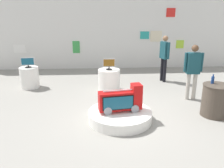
# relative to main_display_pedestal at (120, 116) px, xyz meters

# --- Properties ---
(ground_plane) EXTENTS (30.00, 30.00, 0.00)m
(ground_plane) POSITION_rel_main_display_pedestal_xyz_m (0.28, 0.14, -0.13)
(ground_plane) COLOR gray
(back_wall_display) EXTENTS (12.85, 0.13, 3.39)m
(back_wall_display) POSITION_rel_main_display_pedestal_xyz_m (0.29, 5.55, 1.57)
(back_wall_display) COLOR silver
(back_wall_display) RESTS_ON ground
(main_display_pedestal) EXTENTS (1.57, 1.57, 0.25)m
(main_display_pedestal) POSITION_rel_main_display_pedestal_xyz_m (0.00, 0.00, 0.00)
(main_display_pedestal) COLOR white
(main_display_pedestal) RESTS_ON ground
(novelty_firetruck_tv) EXTENTS (1.07, 0.47, 0.67)m
(novelty_firetruck_tv) POSITION_rel_main_display_pedestal_xyz_m (0.02, -0.00, 0.40)
(novelty_firetruck_tv) COLOR gray
(novelty_firetruck_tv) RESTS_ON main_display_pedestal
(display_pedestal_left_rear) EXTENTS (0.64, 0.64, 0.73)m
(display_pedestal_left_rear) POSITION_rel_main_display_pedestal_xyz_m (-2.92, 2.79, 0.24)
(display_pedestal_left_rear) COLOR white
(display_pedestal_left_rear) RESTS_ON ground
(tv_on_left_rear) EXTENTS (0.44, 0.21, 0.34)m
(tv_on_left_rear) POSITION_rel_main_display_pedestal_xyz_m (-2.92, 2.78, 0.79)
(tv_on_left_rear) COLOR black
(tv_on_left_rear) RESTS_ON display_pedestal_left_rear
(display_pedestal_center_rear) EXTENTS (0.73, 0.73, 0.73)m
(display_pedestal_center_rear) POSITION_rel_main_display_pedestal_xyz_m (-0.15, 2.30, 0.24)
(display_pedestal_center_rear) COLOR white
(display_pedestal_center_rear) RESTS_ON ground
(tv_on_center_rear) EXTENTS (0.40, 0.20, 0.36)m
(tv_on_center_rear) POSITION_rel_main_display_pedestal_xyz_m (-0.15, 2.30, 0.81)
(tv_on_center_rear) COLOR black
(tv_on_center_rear) RESTS_ON display_pedestal_center_rear
(side_table_round) EXTENTS (0.70, 0.70, 0.83)m
(side_table_round) POSITION_rel_main_display_pedestal_xyz_m (2.46, 0.15, 0.30)
(side_table_round) COLOR #4C4238
(side_table_round) RESTS_ON ground
(bottle_on_side_table) EXTENTS (0.08, 0.08, 0.24)m
(bottle_on_side_table) POSITION_rel_main_display_pedestal_xyz_m (2.39, 0.28, 0.80)
(bottle_on_side_table) COLOR navy
(bottle_on_side_table) RESTS_ON side_table_round
(shopper_browsing_near_truck) EXTENTS (0.56, 0.23, 1.67)m
(shopper_browsing_near_truck) POSITION_rel_main_display_pedestal_xyz_m (2.29, 1.32, 0.85)
(shopper_browsing_near_truck) COLOR #B2ADA3
(shopper_browsing_near_truck) RESTS_ON ground
(shopper_browsing_rear) EXTENTS (0.29, 0.54, 1.73)m
(shopper_browsing_rear) POSITION_rel_main_display_pedestal_xyz_m (1.97, 3.26, 0.89)
(shopper_browsing_rear) COLOR black
(shopper_browsing_rear) RESTS_ON ground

